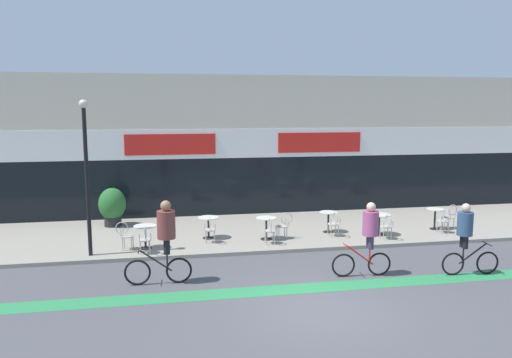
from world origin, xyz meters
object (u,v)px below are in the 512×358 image
Objects in this scene: bistro_table_3 at (328,218)px; cafe_chair_0_near at (145,238)px; planter_pot at (112,206)px; cafe_chair_0_side at (125,234)px; bistro_table_0 at (145,232)px; cafe_chair_5_near at (444,219)px; bistro_table_5 at (435,215)px; cafe_chair_2_near at (270,229)px; cyclist_0 at (165,235)px; cyclist_1 at (466,234)px; bistro_table_4 at (379,220)px; cyclist_2 at (368,233)px; cafe_chair_4_near at (387,225)px; lamp_post at (86,166)px; cafe_chair_5_side at (450,215)px; bistro_table_2 at (266,224)px; cafe_chair_1_near at (210,228)px; bistro_table_1 at (208,223)px; cafe_chair_3_near at (334,222)px; cafe_chair_2_side at (284,224)px.

cafe_chair_0_near reaches higher than bistro_table_3.
planter_pot reaches higher than cafe_chair_0_near.
planter_pot is (-0.70, 3.36, 0.26)m from cafe_chair_0_side.
bistro_table_0 is 0.84× the size of cafe_chair_5_near.
bistro_table_5 is 0.86× the size of cafe_chair_2_near.
cyclist_0 is 1.10× the size of cyclist_1.
bistro_table_3 is 1.79m from bistro_table_4.
bistro_table_3 is at bearing 78.91° from cafe_chair_5_near.
bistro_table_5 is at bearing -132.52° from cyclist_2.
cyclist_0 is (-7.48, -2.65, 0.69)m from cafe_chair_4_near.
bistro_table_0 is 2.79m from lamp_post.
bistro_table_4 is 3.05m from cafe_chair_5_side.
cafe_chair_0_side is at bearing -175.37° from bistro_table_2.
lamp_post is 2.33× the size of cyclist_1.
cafe_chair_5_near reaches higher than bistro_table_3.
lamp_post is at bearing 107.10° from cafe_chair_1_near.
cyclist_1 reaches higher than cafe_chair_0_near.
cafe_chair_1_near is at bearing 10.69° from lamp_post.
bistro_table_0 is at bearing -174.53° from bistro_table_2.
cyclist_2 is at bearing -137.02° from bistro_table_5.
planter_pot is (-11.81, 2.72, 0.23)m from bistro_table_5.
cyclist_0 is at bearing 108.98° from cafe_chair_5_near.
cafe_chair_1_near is at bearing -42.19° from planter_pot.
bistro_table_1 is 4.26m from cyclist_0.
cyclist_0 reaches higher than bistro_table_0.
cafe_chair_0_side and cafe_chair_5_near have the same top height.
cafe_chair_0_near is at bearing 95.27° from cafe_chair_5_near.
bistro_table_5 is at bearing -67.53° from cafe_chair_4_near.
bistro_table_1 is 0.63m from cafe_chair_1_near.
cyclist_2 is at bearing 177.08° from cyclist_0.
cafe_chair_5_side reaches higher than bistro_table_2.
cafe_chair_0_near and cafe_chair_5_side have the same top height.
cafe_chair_3_near is 0.40× the size of cyclist_0.
cafe_chair_0_near is at bearing -71.54° from planter_pot.
bistro_table_1 is at bearing -9.50° from cafe_chair_5_side.
planter_pot is (-1.33, 3.99, 0.26)m from cafe_chair_0_near.
cyclist_2 is (3.99, -4.33, 0.56)m from bistro_table_1.
cafe_chair_1_near is 9.02m from cafe_chair_5_side.
cafe_chair_2_near is at bearing -173.35° from bistro_table_4.
cafe_chair_5_side is (4.66, 0.34, 0.00)m from cafe_chair_3_near.
bistro_table_3 is 0.83× the size of cafe_chair_0_near.
cafe_chair_0_side is (-8.71, -0.22, -0.02)m from bistro_table_4.
cafe_chair_0_side is at bearing 86.30° from cafe_chair_4_near.
cafe_chair_5_near is at bearing -15.82° from planter_pot.
bistro_table_2 is 0.85× the size of cafe_chair_5_near.
cafe_chair_2_side is 1.79m from cafe_chair_3_near.
cafe_chair_4_near is at bearing 106.09° from cyclist_1.
cyclist_1 is at bearing -154.77° from cafe_chair_3_near.
bistro_table_5 is 0.34× the size of cyclist_0.
bistro_table_1 is 0.83× the size of cafe_chair_0_side.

